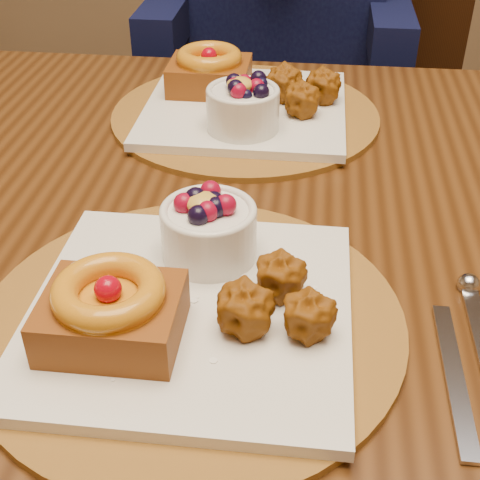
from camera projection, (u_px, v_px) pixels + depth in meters
name	position (u px, v px, depth m)	size (l,w,h in m)	color
dining_table	(225.00, 250.00, 0.82)	(1.60, 0.90, 0.76)	#331A09
place_setting_near	(188.00, 296.00, 0.59)	(0.38, 0.38, 0.09)	brown
place_setting_far	(243.00, 101.00, 0.94)	(0.38, 0.38, 0.09)	brown
cutlery_near	(469.00, 360.00, 0.56)	(0.06, 0.17, 0.00)	#B2B2B7
chair_far	(353.00, 107.00, 1.58)	(0.54, 0.54, 0.93)	black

